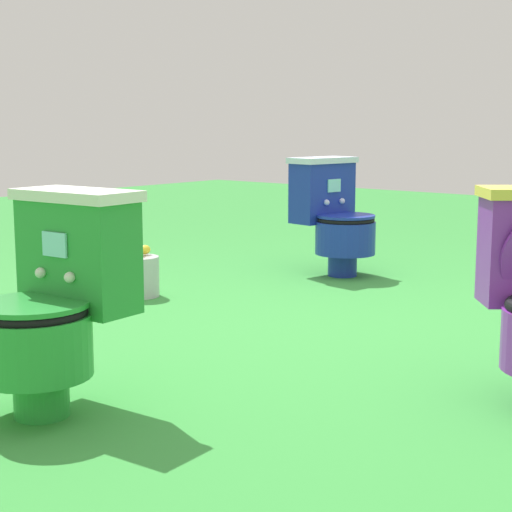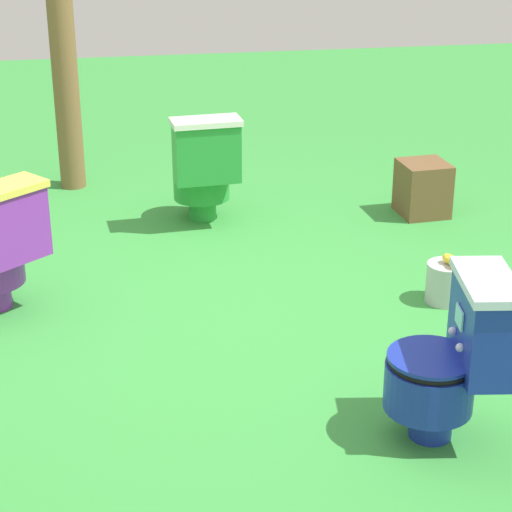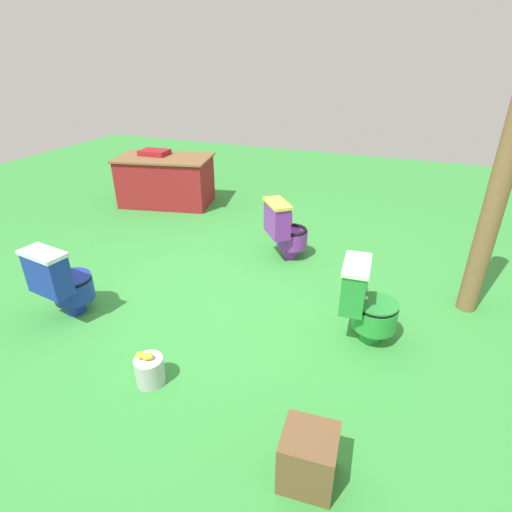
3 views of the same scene
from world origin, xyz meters
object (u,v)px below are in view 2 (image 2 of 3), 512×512
toilet_green (204,169)px  wooden_post (62,34)px  toilet_blue (453,358)px  small_crate (423,188)px  lemon_bucket (446,281)px

toilet_green → wooden_post: bearing=129.6°
toilet_green → toilet_blue: same height
toilet_green → small_crate: 1.47m
small_crate → toilet_blue: bearing=163.4°
toilet_blue → small_crate: 2.66m
toilet_green → lemon_bucket: bearing=-55.2°
wooden_post → small_crate: wooden_post is taller
toilet_blue → wooden_post: (3.53, 1.55, 0.73)m
toilet_green → wooden_post: 1.43m
wooden_post → small_crate: size_ratio=6.09×
toilet_green → toilet_blue: (-2.64, -0.70, 0.00)m
small_crate → wooden_post: bearing=67.0°
toilet_blue → small_crate: bearing=-8.2°
toilet_green → small_crate: size_ratio=2.02×
lemon_bucket → wooden_post: bearing=41.0°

